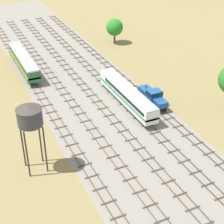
{
  "coord_description": "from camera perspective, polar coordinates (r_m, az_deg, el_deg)",
  "views": [
    {
      "loc": [
        -25.1,
        -4.85,
        36.75
      ],
      "look_at": [
        0.0,
        48.27,
        1.5
      ],
      "focal_mm": 57.94,
      "sensor_mm": 36.0,
      "label": 1
    }
  ],
  "objects": [
    {
      "name": "ground_plane",
      "position": [
        75.38,
        -2.51,
        1.76
      ],
      "size": [
        480.0,
        480.0,
        0.0
      ],
      "primitive_type": "plane",
      "color": "olive"
    },
    {
      "name": "ballast_bed",
      "position": [
        75.38,
        -2.51,
        1.76
      ],
      "size": [
        23.7,
        176.0,
        0.01
      ],
      "primitive_type": "cube",
      "color": "gray",
      "rests_on": "ground"
    },
    {
      "name": "track_far_left",
      "position": [
        73.47,
        -9.91,
        0.57
      ],
      "size": [
        2.4,
        126.0,
        0.29
      ],
      "color": "#47382D",
      "rests_on": "ground"
    },
    {
      "name": "track_left",
      "position": [
        74.65,
        -6.3,
        1.39
      ],
      "size": [
        2.4,
        126.0,
        0.29
      ],
      "color": "#47382D",
      "rests_on": "ground"
    },
    {
      "name": "track_centre_left",
      "position": [
        76.13,
        -2.81,
        2.18
      ],
      "size": [
        2.4,
        126.0,
        0.29
      ],
      "color": "#47382D",
      "rests_on": "ground"
    },
    {
      "name": "track_centre",
      "position": [
        77.89,
        0.53,
        2.93
      ],
      "size": [
        2.4,
        126.0,
        0.29
      ],
      "color": "#47382D",
      "rests_on": "ground"
    },
    {
      "name": "track_centre_right",
      "position": [
        79.92,
        3.72,
        3.63
      ],
      "size": [
        2.4,
        126.0,
        0.29
      ],
      "color": "#47382D",
      "rests_on": "ground"
    },
    {
      "name": "shunter_loco_centre_right_nearest",
      "position": [
        73.49,
        6.5,
        2.54
      ],
      "size": [
        2.74,
        8.46,
        3.1
      ],
      "color": "#194C8C",
      "rests_on": "ground"
    },
    {
      "name": "diesel_railcar_centre_near",
      "position": [
        72.49,
        2.4,
        2.83
      ],
      "size": [
        2.96,
        20.5,
        3.8
      ],
      "color": "white",
      "rests_on": "ground"
    },
    {
      "name": "diesel_railcar_far_left_mid",
      "position": [
        90.32,
        -13.8,
        7.83
      ],
      "size": [
        2.96,
        20.5,
        3.8
      ],
      "color": "#286638",
      "rests_on": "ground"
    },
    {
      "name": "water_tower",
      "position": [
        53.12,
        -12.87,
        -0.74
      ],
      "size": [
        3.86,
        3.86,
        11.29
      ],
      "color": "#2D2826",
      "rests_on": "ground"
    },
    {
      "name": "lineside_tree_0",
      "position": [
        105.16,
        0.41,
        13.22
      ],
      "size": [
        4.82,
        4.82,
        7.13
      ],
      "color": "#4C331E",
      "rests_on": "ground"
    }
  ]
}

